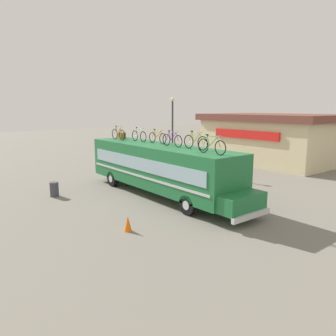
{
  "coord_description": "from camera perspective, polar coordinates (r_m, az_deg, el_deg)",
  "views": [
    {
      "loc": [
        15.03,
        -11.15,
        5.09
      ],
      "look_at": [
        0.88,
        0.0,
        1.73
      ],
      "focal_mm": 34.68,
      "sensor_mm": 36.0,
      "label": 1
    }
  ],
  "objects": [
    {
      "name": "roadside_building",
      "position": [
        32.15,
        17.79,
        5.08
      ],
      "size": [
        12.16,
        8.41,
        4.5
      ],
      "color": "beige",
      "rests_on": "ground"
    },
    {
      "name": "trash_bin",
      "position": [
        19.98,
        -19.36,
        -3.55
      ],
      "size": [
        0.5,
        0.5,
        0.84
      ],
      "primitive_type": "cylinder",
      "color": "#3F3F47",
      "rests_on": "ground"
    },
    {
      "name": "rooftop_bicycle_2",
      "position": [
        20.84,
        -5.13,
        5.69
      ],
      "size": [
        1.64,
        0.44,
        0.9
      ],
      "color": "black",
      "rests_on": "bus"
    },
    {
      "name": "rooftop_bicycle_1",
      "position": [
        22.02,
        -8.73,
        5.92
      ],
      "size": [
        1.7,
        0.44,
        0.94
      ],
      "color": "black",
      "rests_on": "bus"
    },
    {
      "name": "ground_plane",
      "position": [
        19.4,
        -1.61,
        -4.64
      ],
      "size": [
        120.0,
        120.0,
        0.0
      ],
      "primitive_type": "plane",
      "color": "slate"
    },
    {
      "name": "rooftop_bicycle_6",
      "position": [
        15.23,
        7.65,
        3.87
      ],
      "size": [
        1.78,
        0.44,
        0.91
      ],
      "color": "black",
      "rests_on": "bus"
    },
    {
      "name": "traffic_cone",
      "position": [
        13.82,
        -7.07,
        -9.66
      ],
      "size": [
        0.33,
        0.33,
        0.66
      ],
      "primitive_type": "cone",
      "color": "orange",
      "rests_on": "ground"
    },
    {
      "name": "luggage_bag_1",
      "position": [
        22.92,
        -8.13,
        5.67
      ],
      "size": [
        0.5,
        0.38,
        0.43
      ],
      "primitive_type": "cube",
      "color": "olive",
      "rests_on": "bus"
    },
    {
      "name": "rooftop_bicycle_4",
      "position": [
        18.03,
        0.73,
        4.97
      ],
      "size": [
        1.71,
        0.44,
        0.89
      ],
      "color": "black",
      "rests_on": "bus"
    },
    {
      "name": "rooftop_bicycle_3",
      "position": [
        19.66,
        -1.88,
        5.4
      ],
      "size": [
        1.71,
        0.44,
        0.86
      ],
      "color": "black",
      "rests_on": "bus"
    },
    {
      "name": "rooftop_bicycle_5",
      "position": [
        16.84,
        4.84,
        4.62
      ],
      "size": [
        1.77,
        0.44,
        0.95
      ],
      "color": "black",
      "rests_on": "bus"
    },
    {
      "name": "street_lamp",
      "position": [
        26.07,
        0.79,
        6.94
      ],
      "size": [
        0.31,
        0.31,
        5.87
      ],
      "color": "#38383D",
      "rests_on": "ground"
    },
    {
      "name": "bus",
      "position": [
        18.89,
        -1.35,
        0.28
      ],
      "size": [
        12.53,
        2.66,
        2.96
      ],
      "color": "#1E6B38",
      "rests_on": "ground"
    }
  ]
}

